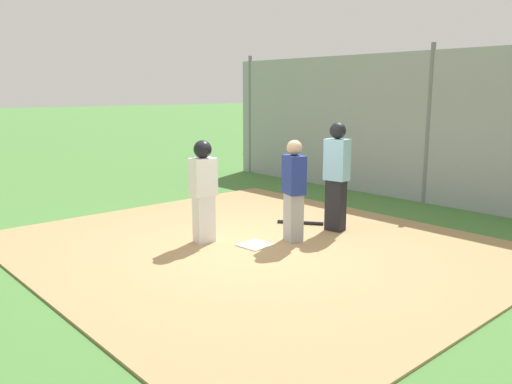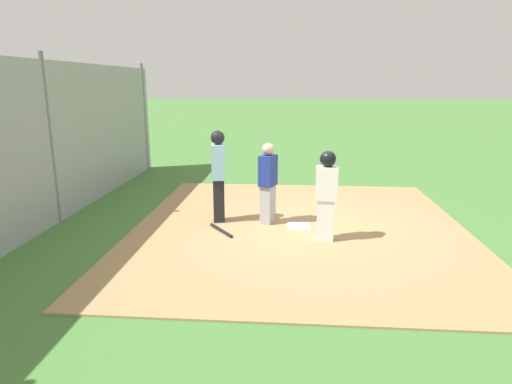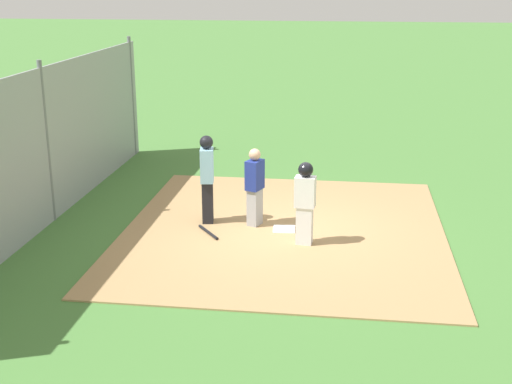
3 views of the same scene
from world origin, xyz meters
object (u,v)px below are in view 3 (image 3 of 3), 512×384
object	(u,v)px
home_plate	(284,229)
umpire	(207,177)
runner	(305,198)
baseball_bat	(208,232)
catcher	(255,186)

from	to	relation	value
home_plate	umpire	xyz separation A→B (m)	(-0.25, -1.62, 0.97)
umpire	runner	xyz separation A→B (m)	(0.95, 2.07, -0.07)
home_plate	baseball_bat	world-z (taller)	baseball_bat
home_plate	runner	xyz separation A→B (m)	(0.70, 0.45, 0.90)
runner	baseball_bat	xyz separation A→B (m)	(-0.27, -1.93, -0.88)
home_plate	umpire	size ratio (longest dim) A/B	0.24
home_plate	baseball_bat	bearing A→B (deg)	-73.63
home_plate	umpire	distance (m)	1.90
catcher	umpire	xyz separation A→B (m)	(-0.04, -0.99, 0.14)
catcher	runner	xyz separation A→B (m)	(0.91, 1.08, 0.08)
catcher	runner	size ratio (longest dim) A/B	1.00
runner	baseball_bat	world-z (taller)	runner
home_plate	baseball_bat	distance (m)	1.54
umpire	baseball_bat	world-z (taller)	umpire
umpire	baseball_bat	bearing A→B (deg)	-86.88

